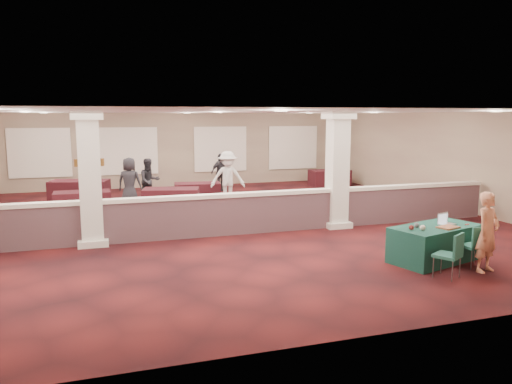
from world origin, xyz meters
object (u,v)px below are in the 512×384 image
object	(u,v)px
far_table_front_right	(326,203)
attendee_b	(228,178)
near_table	(435,243)
far_table_front_left	(82,202)
far_table_back_center	(197,192)
attendee_a	(149,181)
conf_chair_side	(452,252)
woman	(488,232)
far_table_front_center	(171,199)
far_table_back_left	(80,192)
attendee_d	(130,182)
conf_chair_main	(477,243)
attendee_c	(220,172)
far_table_back_right	(330,178)

from	to	relation	value
far_table_front_right	attendee_b	xyz separation A→B (m)	(-2.53, 2.70, 0.57)
near_table	far_table_front_right	xyz separation A→B (m)	(0.07, 5.44, -0.03)
far_table_front_left	far_table_back_center	bearing A→B (deg)	16.35
attendee_a	conf_chair_side	bearing A→B (deg)	-79.62
conf_chair_side	attendee_b	xyz separation A→B (m)	(-2.00, 9.24, 0.40)
conf_chair_side	far_table_front_right	world-z (taller)	conf_chair_side
woman	far_table_front_center	xyz separation A→B (m)	(-5.05, 8.46, -0.44)
far_table_back_left	attendee_d	distance (m)	2.19
far_table_back_left	attendee_a	distance (m)	2.55
near_table	conf_chair_main	xyz separation A→B (m)	(0.50, -0.67, 0.14)
conf_chair_main	far_table_back_center	bearing A→B (deg)	114.28
attendee_d	conf_chair_side	bearing A→B (deg)	141.52
far_table_front_left	attendee_b	xyz separation A→B (m)	(4.86, 0.24, 0.58)
attendee_b	far_table_back_center	bearing A→B (deg)	146.70
woman	far_table_front_right	xyz separation A→B (m)	(-0.43, 6.38, -0.45)
attendee_b	attendee_d	xyz separation A→B (m)	(-3.33, 0.50, -0.08)
far_table_front_right	attendee_b	world-z (taller)	attendee_b
far_table_back_center	attendee_d	world-z (taller)	attendee_d
far_table_back_center	woman	bearing A→B (deg)	-68.82
attendee_a	attendee_b	distance (m)	2.81
attendee_a	attendee_c	world-z (taller)	attendee_a
conf_chair_main	far_table_back_center	xyz separation A→B (m)	(-3.87, 9.73, -0.19)
far_table_front_right	attendee_c	world-z (taller)	attendee_c
far_table_front_left	woman	bearing A→B (deg)	-48.49
conf_chair_main	far_table_back_center	distance (m)	10.48
woman	far_table_back_left	world-z (taller)	woman
conf_chair_main	attendee_b	xyz separation A→B (m)	(-2.96, 8.81, 0.41)
conf_chair_main	far_table_front_center	bearing A→B (deg)	124.24
far_table_back_left	attendee_a	bearing A→B (deg)	-19.54
conf_chair_main	attendee_d	bearing A→B (deg)	126.62
attendee_d	attendee_b	bearing A→B (deg)	-165.73
woman	far_table_front_left	size ratio (longest dim) A/B	0.93
woman	attendee_c	world-z (taller)	woman
conf_chair_main	far_table_front_right	distance (m)	6.13
far_table_back_right	far_table_front_center	bearing A→B (deg)	-154.05
conf_chair_side	far_table_front_center	world-z (taller)	conf_chair_side
far_table_front_left	far_table_front_right	size ratio (longest dim) A/B	0.99
far_table_back_left	attendee_c	size ratio (longest dim) A/B	1.28
far_table_front_right	far_table_back_right	xyz separation A→B (m)	(2.93, 5.75, 0.00)
conf_chair_side	attendee_d	xyz separation A→B (m)	(-5.33, 9.74, 0.32)
woman	far_table_front_right	world-z (taller)	woman
conf_chair_main	attendee_b	distance (m)	9.31
conf_chair_side	attendee_d	bearing A→B (deg)	89.53
woman	far_table_back_center	world-z (taller)	woman
near_table	far_table_front_center	distance (m)	8.79
far_table_front_left	far_table_back_right	bearing A→B (deg)	17.66
near_table	attendee_c	world-z (taller)	attendee_c
conf_chair_main	attendee_a	bearing A→B (deg)	122.21
attendee_a	attendee_b	world-z (taller)	attendee_b
conf_chair_main	attendee_c	size ratio (longest dim) A/B	0.57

